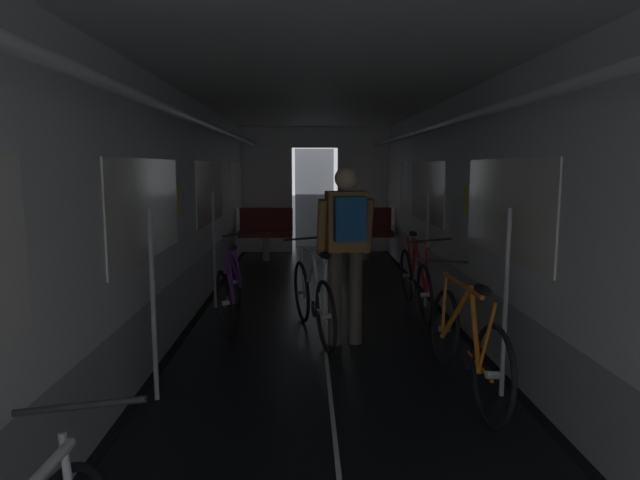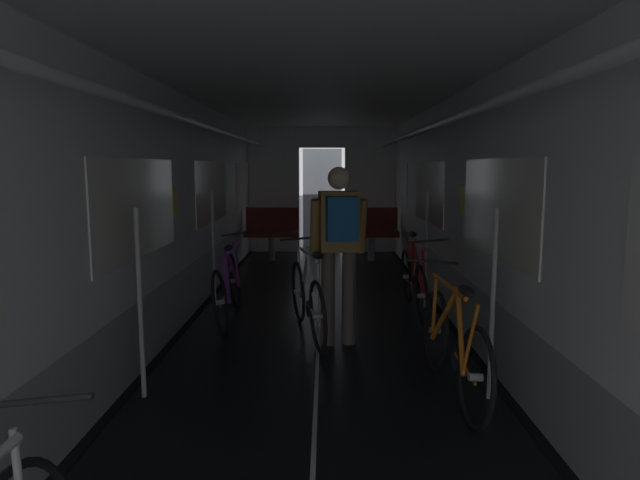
% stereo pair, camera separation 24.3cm
% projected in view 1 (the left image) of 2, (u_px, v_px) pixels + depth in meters
% --- Properties ---
extents(train_car_shell, '(3.14, 12.34, 2.57)m').
position_uv_depth(train_car_shell, '(324.00, 165.00, 5.26)').
color(train_car_shell, black).
rests_on(train_car_shell, ground).
extents(bench_seat_far_left, '(0.98, 0.51, 0.95)m').
position_uv_depth(bench_seat_far_left, '(266.00, 229.00, 9.82)').
color(bench_seat_far_left, gray).
rests_on(bench_seat_far_left, ground).
extents(bench_seat_far_right, '(0.98, 0.51, 0.95)m').
position_uv_depth(bench_seat_far_right, '(365.00, 229.00, 9.87)').
color(bench_seat_far_right, gray).
rests_on(bench_seat_far_right, ground).
extents(bicycle_purple, '(0.44, 1.69, 0.96)m').
position_uv_depth(bicycle_purple, '(231.00, 287.00, 5.93)').
color(bicycle_purple, black).
rests_on(bicycle_purple, ground).
extents(bicycle_orange, '(0.44, 1.69, 0.95)m').
position_uv_depth(bicycle_orange, '(466.00, 343.00, 4.04)').
color(bicycle_orange, black).
rests_on(bicycle_orange, ground).
extents(bicycle_red, '(0.44, 1.69, 0.95)m').
position_uv_depth(bicycle_red, '(415.00, 280.00, 6.28)').
color(bicycle_red, black).
rests_on(bicycle_red, ground).
extents(person_cyclist_aisle, '(0.55, 0.42, 1.69)m').
position_uv_depth(person_cyclist_aisle, '(346.00, 239.00, 5.07)').
color(person_cyclist_aisle, brown).
rests_on(person_cyclist_aisle, ground).
extents(bicycle_white_in_aisle, '(0.52, 1.66, 0.94)m').
position_uv_depth(bicycle_white_in_aisle, '(313.00, 298.00, 5.41)').
color(bicycle_white_in_aisle, black).
rests_on(bicycle_white_in_aisle, ground).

